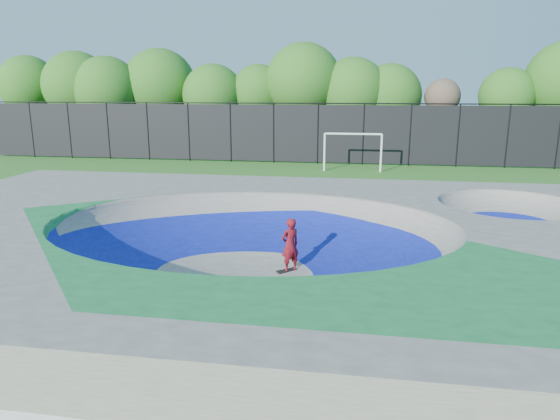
{
  "coord_description": "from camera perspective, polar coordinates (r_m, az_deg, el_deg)",
  "views": [
    {
      "loc": [
        2.78,
        -12.56,
        4.94
      ],
      "look_at": [
        0.3,
        3.0,
        1.1
      ],
      "focal_mm": 32.0,
      "sensor_mm": 36.0,
      "label": 1
    }
  ],
  "objects": [
    {
      "name": "treeline",
      "position": [
        39.18,
        0.76,
        13.73
      ],
      "size": [
        52.89,
        7.38,
        8.34
      ],
      "color": "#3F311F",
      "rests_on": "ground"
    },
    {
      "name": "fence",
      "position": [
        33.79,
        4.36,
        8.83
      ],
      "size": [
        48.09,
        0.09,
        4.04
      ],
      "color": "black",
      "rests_on": "ground"
    },
    {
      "name": "skate_deck",
      "position": [
        13.52,
        -3.26,
        -4.37
      ],
      "size": [
        22.0,
        14.0,
        1.5
      ],
      "primitive_type": "cube",
      "color": "gray",
      "rests_on": "ground"
    },
    {
      "name": "skateboard",
      "position": [
        13.97,
        1.14,
        -6.91
      ],
      "size": [
        0.75,
        0.66,
        0.05
      ],
      "primitive_type": "cube",
      "rotation": [
        0.0,
        0.0,
        0.67
      ],
      "color": "black",
      "rests_on": "ground"
    },
    {
      "name": "soccer_goal",
      "position": [
        30.81,
        8.33,
        7.39
      ],
      "size": [
        3.54,
        0.12,
        2.34
      ],
      "color": "white",
      "rests_on": "ground"
    },
    {
      "name": "ground",
      "position": [
        13.78,
        -3.22,
        -7.34
      ],
      "size": [
        120.0,
        120.0,
        0.0
      ],
      "primitive_type": "plane",
      "color": "#2A651C",
      "rests_on": "ground"
    },
    {
      "name": "skater",
      "position": [
        13.72,
        1.16,
        -4.03
      ],
      "size": [
        0.66,
        0.64,
        1.52
      ],
      "primitive_type": "imported",
      "rotation": [
        0.0,
        0.0,
        3.86
      ],
      "color": "red",
      "rests_on": "ground"
    }
  ]
}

